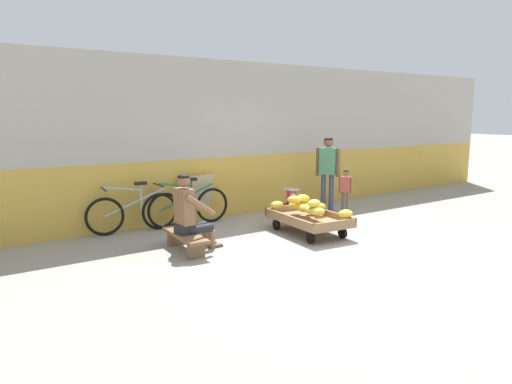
% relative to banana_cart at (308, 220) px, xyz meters
% --- Properties ---
extents(ground_plane, '(80.00, 80.00, 0.00)m').
position_rel_banana_cart_xyz_m(ground_plane, '(-0.12, -0.99, -0.24)').
color(ground_plane, gray).
extents(back_wall, '(16.00, 0.30, 2.98)m').
position_rel_banana_cart_xyz_m(back_wall, '(-0.12, 2.11, 1.25)').
color(back_wall, gold).
rests_on(back_wall, ground).
extents(banana_cart, '(0.97, 1.51, 0.36)m').
position_rel_banana_cart_xyz_m(banana_cart, '(0.00, 0.00, 0.00)').
color(banana_cart, '#8E6B47').
rests_on(banana_cart, ground).
extents(banana_pile, '(0.77, 1.41, 0.26)m').
position_rel_banana_cart_xyz_m(banana_pile, '(0.05, 0.10, 0.22)').
color(banana_pile, gold).
rests_on(banana_pile, banana_cart).
extents(low_bench, '(0.36, 1.12, 0.27)m').
position_rel_banana_cart_xyz_m(low_bench, '(-2.14, 0.25, -0.04)').
color(low_bench, brown).
rests_on(low_bench, ground).
extents(vendor_seated, '(0.69, 0.50, 1.14)m').
position_rel_banana_cart_xyz_m(vendor_seated, '(-2.06, 0.25, 0.33)').
color(vendor_seated, brown).
rests_on(vendor_seated, ground).
extents(plastic_crate, '(0.36, 0.28, 0.30)m').
position_rel_banana_cart_xyz_m(plastic_crate, '(0.43, 1.00, -0.09)').
color(plastic_crate, red).
rests_on(plastic_crate, ground).
extents(weighing_scale, '(0.30, 0.30, 0.29)m').
position_rel_banana_cart_xyz_m(weighing_scale, '(0.43, 0.99, 0.21)').
color(weighing_scale, '#28282D').
rests_on(weighing_scale, plastic_crate).
extents(bicycle_near_left, '(1.65, 0.48, 0.86)m').
position_rel_banana_cart_xyz_m(bicycle_near_left, '(-2.33, 1.74, 0.11)').
color(bicycle_near_left, black).
rests_on(bicycle_near_left, ground).
extents(bicycle_far_left, '(1.66, 0.48, 0.86)m').
position_rel_banana_cart_xyz_m(bicycle_far_left, '(-1.41, 1.69, 0.11)').
color(bicycle_far_left, black).
rests_on(bicycle_far_left, ground).
extents(sign_board, '(0.70, 0.25, 0.88)m').
position_rel_banana_cart_xyz_m(sign_board, '(-1.14, 1.92, 0.20)').
color(sign_board, '#C6B289').
rests_on(sign_board, ground).
extents(customer_adult, '(0.34, 0.42, 1.53)m').
position_rel_banana_cart_xyz_m(customer_adult, '(1.36, 1.00, 0.71)').
color(customer_adult, '#38425B').
rests_on(customer_adult, ground).
extents(customer_child, '(0.18, 0.27, 0.91)m').
position_rel_banana_cart_xyz_m(customer_child, '(1.51, 0.65, 0.32)').
color(customer_child, brown).
rests_on(customer_child, ground).
extents(shopping_bag, '(0.18, 0.12, 0.24)m').
position_rel_banana_cart_xyz_m(shopping_bag, '(0.38, 0.54, -0.12)').
color(shopping_bag, '#D13D4C').
rests_on(shopping_bag, ground).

